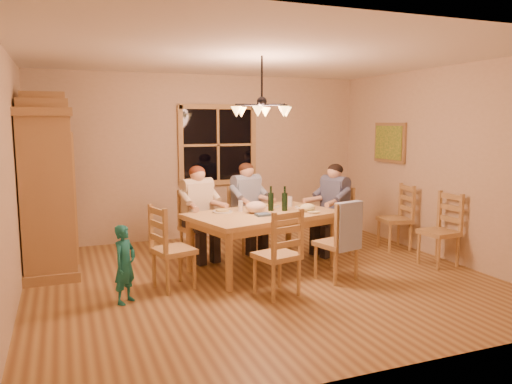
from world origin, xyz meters
name	(u,v)px	position (x,y,z in m)	size (l,w,h in m)	color
floor	(262,278)	(0.00, 0.00, 0.00)	(5.50, 5.50, 0.00)	brown
ceiling	(262,56)	(0.00, 0.00, 2.70)	(5.50, 5.00, 0.02)	white
wall_back	(206,157)	(0.00, 2.50, 1.35)	(5.50, 0.02, 2.70)	#C8AF8D
wall_left	(9,180)	(-2.75, 0.00, 1.35)	(0.02, 5.00, 2.70)	#C8AF8D
wall_right	(443,164)	(2.75, 0.00, 1.35)	(0.02, 5.00, 2.70)	#C8AF8D
window	(218,145)	(0.20, 2.47, 1.55)	(1.30, 0.06, 1.30)	black
painting	(389,143)	(2.71, 1.20, 1.60)	(0.06, 0.78, 0.64)	olive
chandelier	(262,110)	(0.00, 0.00, 2.08)	(0.77, 0.68, 0.71)	black
armoire	(49,190)	(-2.42, 1.36, 1.06)	(0.66, 1.40, 2.30)	olive
dining_table	(263,220)	(0.17, 0.37, 0.66)	(2.10, 1.58, 0.76)	tan
chair_far_left	(199,239)	(-0.51, 1.10, 0.30)	(0.53, 0.52, 0.99)	#A9814A
chair_far_right	(247,231)	(0.29, 1.32, 0.30)	(0.53, 0.52, 0.99)	#A9814A
chair_near_left	(277,268)	(-0.06, -0.60, 0.30)	(0.53, 0.52, 0.99)	#A9814A
chair_near_right	(336,255)	(0.84, -0.36, 0.30)	(0.53, 0.52, 0.99)	#A9814A
chair_end_left	(174,263)	(-1.09, 0.04, 0.30)	(0.52, 0.53, 0.99)	#A9814A
chair_end_right	(333,234)	(1.42, 0.70, 0.30)	(0.52, 0.53, 0.99)	#A9814A
adult_woman	(198,201)	(-0.51, 1.10, 0.84)	(0.47, 0.50, 0.87)	beige
adult_plaid_man	(247,196)	(0.29, 1.32, 0.84)	(0.47, 0.50, 0.87)	#2D4B7E
adult_slate_man	(334,198)	(1.42, 0.70, 0.84)	(0.50, 0.47, 0.87)	#444D6D
towel	(348,226)	(0.89, -0.54, 0.70)	(0.38, 0.10, 0.58)	#95A8CA
wine_bottle_a	(271,198)	(0.32, 0.46, 0.93)	(0.08, 0.08, 0.33)	black
wine_bottle_b	(285,198)	(0.49, 0.39, 0.93)	(0.08, 0.08, 0.33)	black
plate_woman	(222,212)	(-0.32, 0.57, 0.77)	(0.26, 0.26, 0.02)	white
plate_plaid	(270,206)	(0.43, 0.73, 0.77)	(0.26, 0.26, 0.02)	white
plate_slate	(304,207)	(0.84, 0.50, 0.77)	(0.26, 0.26, 0.02)	white
wine_glass_a	(240,206)	(-0.08, 0.56, 0.83)	(0.06, 0.06, 0.14)	silver
wine_glass_b	(290,201)	(0.70, 0.67, 0.83)	(0.06, 0.06, 0.14)	silver
cap	(308,208)	(0.74, 0.22, 0.82)	(0.20, 0.20, 0.11)	beige
napkin	(263,215)	(0.08, 0.16, 0.78)	(0.18, 0.14, 0.03)	#445D7D
cloth_bundle	(256,207)	(0.07, 0.38, 0.84)	(0.28, 0.22, 0.15)	beige
child	(125,264)	(-1.67, -0.24, 0.43)	(0.31, 0.20, 0.85)	#186F6E
chair_spare_front	(438,243)	(2.45, -0.32, 0.30)	(0.45, 0.47, 0.99)	#A9814A
chair_spare_back	(394,229)	(2.45, 0.64, 0.30)	(0.48, 0.50, 0.99)	#A9814A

